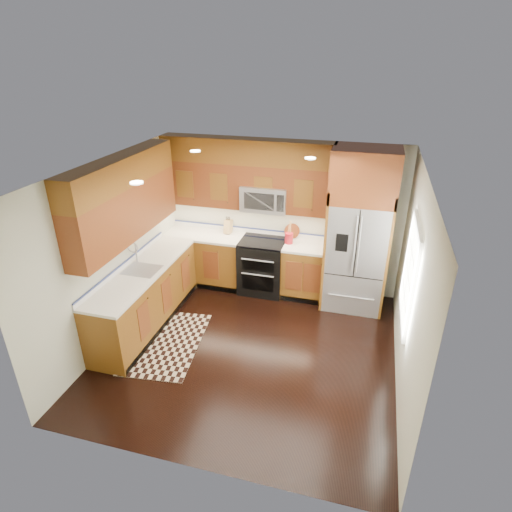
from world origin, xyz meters
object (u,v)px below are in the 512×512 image
(range, at_px, (262,266))
(knife_block, at_px, (228,226))
(rug, at_px, (167,343))
(refrigerator, at_px, (359,232))
(utensil_crock, at_px, (289,236))

(range, xyz_separation_m, knife_block, (-0.68, 0.20, 0.59))
(rug, bearing_deg, refrigerator, 29.31)
(rug, bearing_deg, utensil_crock, 47.11)
(range, height_order, utensil_crock, utensil_crock)
(range, bearing_deg, rug, -117.12)
(range, height_order, rug, range)
(refrigerator, xyz_separation_m, utensil_crock, (-1.11, 0.08, -0.23))
(knife_block, xyz_separation_m, utensil_crock, (1.12, -0.15, 0.01))
(range, bearing_deg, utensil_crock, 5.88)
(knife_block, bearing_deg, utensil_crock, -7.85)
(rug, height_order, knife_block, knife_block)
(range, xyz_separation_m, rug, (-0.95, -1.86, -0.46))
(rug, relative_size, utensil_crock, 4.05)
(utensil_crock, bearing_deg, range, -174.12)
(rug, height_order, utensil_crock, utensil_crock)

